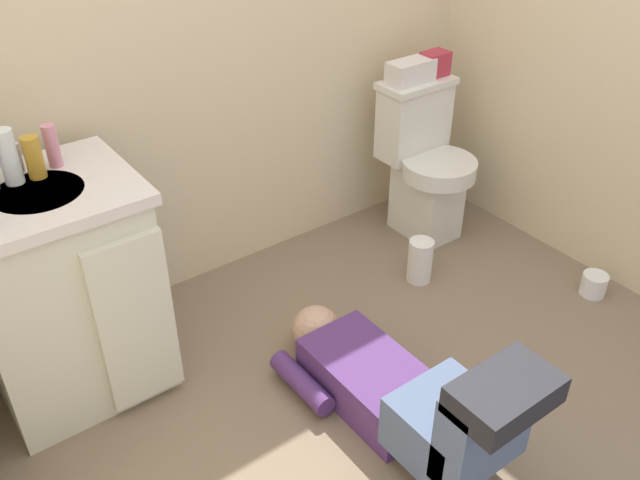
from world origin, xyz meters
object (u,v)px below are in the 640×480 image
Objects in this scene: toiletry_bag at (435,64)px; bottle_pink at (52,146)px; toilet at (424,163)px; vanity_cabinet at (64,291)px; bottle_amber at (34,157)px; bottle_white at (9,157)px; toilet_paper_roll at (594,284)px; tissue_box at (411,71)px; paper_towel_roll at (420,261)px; person_plumber at (405,393)px; faucet at (18,158)px.

toiletry_bag is 1.74m from bottle_pink.
toilet is 1.74m from vanity_cabinet.
bottle_white is at bearing 176.44° from bottle_amber.
bottle_amber reaches higher than toilet_paper_roll.
tissue_box reaches higher than paper_towel_roll.
toilet reaches higher than person_plumber.
bottle_white is at bearing 116.26° from vanity_cabinet.
faucet is 1.48m from person_plumber.
bottle_pink is at bearing -179.84° from tissue_box.
bottle_pink is at bearing -179.85° from toiletry_bag.
tissue_box is 1.66m from bottle_amber.
bottle_pink is at bearing -15.15° from faucet.
person_plumber is at bearing -51.78° from bottle_amber.
bottle_amber is at bearing -178.50° from tissue_box.
person_plumber is 1.47m from bottle_white.
bottle_pink reaches higher than person_plumber.
toiletry_bag is 0.91m from paper_towel_roll.
toiletry_bag reaches higher than toilet_paper_roll.
toilet is 1.33m from person_plumber.
tissue_box is (1.69, 0.12, 0.38)m from vanity_cabinet.
tissue_box is at bearing 4.14° from vanity_cabinet.
vanity_cabinet is 0.50m from bottle_pink.
faucet reaches higher than toiletry_bag.
vanity_cabinet is at bearing 168.67° from paper_towel_roll.
bottle_pink is (0.14, 0.03, -0.02)m from bottle_white.
toilet_paper_roll is (1.19, 0.07, -0.13)m from person_plumber.
faucet is (-0.00, 0.15, 0.45)m from vanity_cabinet.
faucet reaches higher than toilet_paper_roll.
person_plumber reaches higher than toilet_paper_roll.
bottle_amber is 2.30m from toilet_paper_roll.
person_plumber is 1.59m from toiletry_bag.
person_plumber is 1.49m from tissue_box.
bottle_pink is at bearing 124.44° from person_plumber.
bottle_amber is 0.68× the size of paper_towel_roll.
person_plumber is at bearing -135.83° from toilet.
tissue_box is at bearing 0.16° from bottle_pink.
vanity_cabinet reaches higher than toilet_paper_roll.
tissue_box is at bearing 180.00° from toiletry_bag.
bottle_white is at bearing 178.34° from toilet.
tissue_box is 1.77× the size of toiletry_bag.
bottle_white is (-0.04, -0.06, 0.04)m from faucet.
faucet is 0.69× the size of bottle_pink.
toiletry_bag reaches higher than paper_towel_roll.
tissue_box reaches higher than vanity_cabinet.
faucet reaches higher than toilet.
toilet is 0.70× the size of person_plumber.
faucet is at bearing 179.20° from tissue_box.
paper_towel_roll is (-0.25, -0.41, -0.70)m from tissue_box.
paper_towel_roll is (0.65, 0.60, -0.07)m from person_plumber.
bottle_pink is 1.60m from paper_towel_roll.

